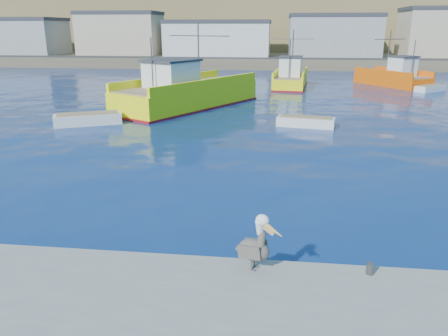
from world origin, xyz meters
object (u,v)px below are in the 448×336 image
at_px(trawler_yellow_a, 186,93).
at_px(boat_orange, 394,77).
at_px(trawler_yellow_b, 291,79).
at_px(skiff_left, 88,120).
at_px(skiff_mid, 306,123).
at_px(pelican, 256,246).
at_px(skiff_far, 430,89).

relative_size(trawler_yellow_a, boat_orange, 1.55).
bearing_deg(trawler_yellow_a, trawler_yellow_b, 57.94).
xyz_separation_m(trawler_yellow_a, boat_orange, (20.91, 16.84, -0.13)).
xyz_separation_m(trawler_yellow_a, skiff_left, (-5.52, -7.43, -0.88)).
bearing_deg(skiff_mid, trawler_yellow_b, 91.37).
bearing_deg(skiff_left, pelican, -56.01).
distance_m(trawler_yellow_a, pelican, 27.04).
xyz_separation_m(trawler_yellow_a, pelican, (7.07, -26.10, -0.02)).
distance_m(trawler_yellow_a, skiff_mid, 11.49).
xyz_separation_m(trawler_yellow_b, pelican, (-1.98, -40.56, 0.22)).
relative_size(boat_orange, pelican, 6.00).
bearing_deg(trawler_yellow_b, skiff_left, -123.66).
xyz_separation_m(trawler_yellow_b, boat_orange, (11.85, 2.38, 0.11)).
bearing_deg(pelican, skiff_mid, 82.86).
bearing_deg(trawler_yellow_b, trawler_yellow_a, -122.06).
relative_size(trawler_yellow_b, skiff_left, 2.09).
bearing_deg(pelican, trawler_yellow_a, 105.16).
distance_m(trawler_yellow_b, skiff_left, 26.31).
bearing_deg(skiff_left, skiff_far, 34.48).
bearing_deg(pelican, skiff_left, 123.99).
distance_m(boat_orange, skiff_left, 35.89).
bearing_deg(skiff_left, trawler_yellow_a, 53.38).
relative_size(trawler_yellow_b, pelican, 6.32).
height_order(skiff_left, skiff_far, skiff_left).
xyz_separation_m(skiff_left, skiff_far, (29.19, 20.05, -0.05)).
bearing_deg(boat_orange, trawler_yellow_a, -141.15).
height_order(skiff_mid, pelican, pelican).
relative_size(skiff_left, pelican, 3.03).
bearing_deg(skiff_mid, trawler_yellow_a, 146.49).
relative_size(trawler_yellow_b, boat_orange, 1.05).
distance_m(boat_orange, skiff_mid, 25.81).
bearing_deg(skiff_far, pelican, -113.20).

